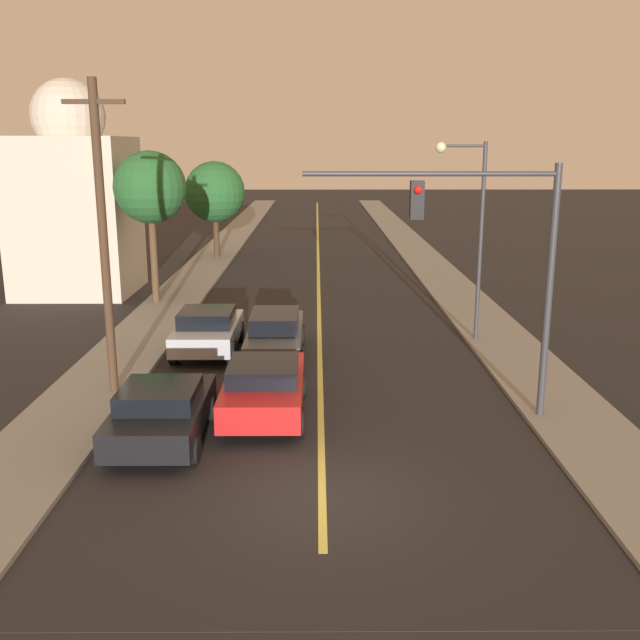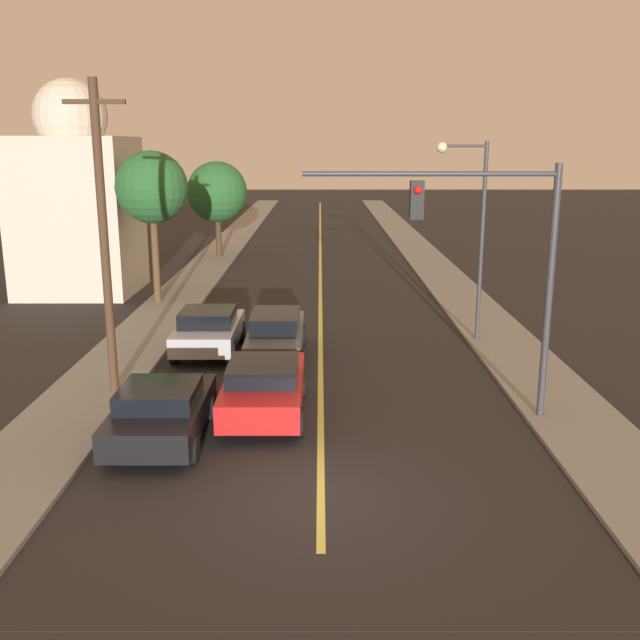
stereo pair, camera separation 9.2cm
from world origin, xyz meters
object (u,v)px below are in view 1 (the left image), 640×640
Objects in this scene: tree_left_near at (150,188)px; domed_building_left at (75,201)px; car_outer_lane_second at (208,330)px; traffic_signal_mast at (492,245)px; car_near_lane_front at (264,387)px; car_near_lane_second at (275,334)px; utility_pole_left at (103,235)px; car_outer_lane_front at (162,411)px; streetlamp_right at (470,214)px; tree_left_far at (215,192)px.

domed_building_left reaches higher than tree_left_near.
car_outer_lane_second is 0.66× the size of traffic_signal_mast.
car_outer_lane_second is at bearing 111.76° from car_near_lane_front.
car_near_lane_second is 0.79× the size of traffic_signal_mast.
utility_pole_left is at bearing -83.34° from tree_left_near.
car_outer_lane_front is 0.42× the size of domed_building_left.
domed_building_left is at bearing 132.12° from car_near_lane_second.
car_near_lane_second is 0.77× the size of tree_left_near.
streetlamp_right is 18.55m from domed_building_left.
car_near_lane_second is 10.81m from tree_left_near.
traffic_signal_mast is at bearing -68.68° from tree_left_far.
car_near_lane_second is at bearing -15.08° from car_outer_lane_second.
domed_building_left is (-15.31, 16.13, -0.16)m from traffic_signal_mast.
tree_left_near is at bearing 114.20° from car_outer_lane_second.
car_near_lane_second reaches higher than car_near_lane_front.
traffic_signal_mast is (5.55, -5.33, 3.63)m from car_near_lane_second.
streetlamp_right is (8.83, 8.65, 3.75)m from car_outer_lane_front.
streetlamp_right is at bearing 44.41° from car_outer_lane_front.
car_near_lane_second is 0.51× the size of domed_building_left.
traffic_signal_mast reaches higher than car_near_lane_front.
tree_left_near is 12.99m from tree_left_far.
utility_pole_left is 1.45× the size of tree_left_far.
domed_building_left reaches higher than tree_left_far.
streetlamp_right is 0.70× the size of domed_building_left.
car_near_lane_front is 0.89× the size of car_near_lane_second.
tree_left_near is (-1.35, 11.60, 0.56)m from utility_pole_left.
domed_building_left is (-9.76, 15.88, 3.50)m from car_near_lane_front.
tree_left_near is at bearing -32.59° from domed_building_left.
tree_left_far is at bearing 100.31° from car_near_lane_front.
traffic_signal_mast reaches higher than tree_left_far.
domed_building_left is (-4.08, 2.61, -0.72)m from tree_left_near.
car_outer_lane_front is 19.35m from domed_building_left.
utility_pole_left is at bearing 122.00° from car_outer_lane_front.
tree_left_near is at bearing -94.03° from tree_left_far.
domed_building_left is (-7.48, 10.18, 3.48)m from car_outer_lane_second.
traffic_signal_mast is at bearing -2.57° from car_near_lane_front.
utility_pole_left is at bearing -116.94° from car_outer_lane_second.
car_outer_lane_front is at bearing -84.88° from tree_left_far.
car_near_lane_second is 0.59× the size of utility_pole_left.
car_outer_lane_front is at bearing -66.83° from domed_building_left.
utility_pole_left is (-2.05, 3.28, 3.71)m from car_outer_lane_front.
streetlamp_right reaches higher than tree_left_near.
car_outer_lane_second is at bearing 142.78° from traffic_signal_mast.
tree_left_far is at bearing 95.12° from car_outer_lane_front.
car_outer_lane_second is 13.11m from domed_building_left.
utility_pole_left reaches higher than car_near_lane_front.
domed_building_left is at bearing 110.94° from utility_pole_left.
streetlamp_right reaches higher than tree_left_far.
tree_left_far reaches higher than car_outer_lane_second.
tree_left_near is 1.13× the size of tree_left_far.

